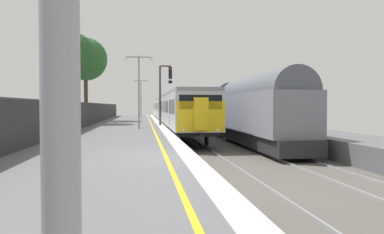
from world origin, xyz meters
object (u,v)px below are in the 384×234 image
object	(u,v)px
background_tree_left	(86,61)
freight_train_adjacent_track	(217,108)
platform_lamp_mid	(139,85)
background_tree_centre	(72,58)
commuter_train_at_platform	(171,109)
signal_gantry	(163,88)
platform_lamp_far	(141,95)

from	to	relation	value
background_tree_left	freight_train_adjacent_track	bearing A→B (deg)	-24.03
platform_lamp_mid	background_tree_centre	distance (m)	10.88
commuter_train_at_platform	signal_gantry	world-z (taller)	signal_gantry
freight_train_adjacent_track	platform_lamp_mid	xyz separation A→B (m)	(-7.44, -9.00, 1.63)
commuter_train_at_platform	background_tree_centre	xyz separation A→B (m)	(-9.53, -6.50, 4.75)
commuter_train_at_platform	platform_lamp_far	distance (m)	10.23
freight_train_adjacent_track	background_tree_left	xyz separation A→B (m)	(-13.26, 5.91, 5.11)
background_tree_centre	platform_lamp_mid	bearing A→B (deg)	-54.38
background_tree_left	platform_lamp_mid	bearing A→B (deg)	-68.68
freight_train_adjacent_track	platform_lamp_mid	bearing A→B (deg)	-129.57
platform_lamp_far	signal_gantry	bearing A→B (deg)	-84.42
commuter_train_at_platform	platform_lamp_far	bearing A→B (deg)	109.95
platform_lamp_far	background_tree_centre	distance (m)	17.34
background_tree_left	background_tree_centre	distance (m)	6.44
signal_gantry	platform_lamp_mid	size ratio (longest dim) A/B	0.97
platform_lamp_mid	background_tree_left	size ratio (longest dim) A/B	0.57
signal_gantry	platform_lamp_far	bearing A→B (deg)	95.58
commuter_train_at_platform	signal_gantry	size ratio (longest dim) A/B	8.60
background_tree_centre	platform_lamp_far	bearing A→B (deg)	69.10
platform_lamp_far	background_tree_centre	xyz separation A→B (m)	(-6.10, -15.97, 2.93)
freight_train_adjacent_track	background_tree_centre	world-z (taller)	background_tree_centre
platform_lamp_mid	commuter_train_at_platform	bearing A→B (deg)	77.10
signal_gantry	platform_lamp_far	distance (m)	20.19
freight_train_adjacent_track	background_tree_centre	distance (m)	14.30
signal_gantry	background_tree_centre	xyz separation A→B (m)	(-8.06, 4.13, 2.91)
signal_gantry	background_tree_left	world-z (taller)	background_tree_left
platform_lamp_far	background_tree_left	bearing A→B (deg)	-121.34
platform_lamp_mid	background_tree_left	xyz separation A→B (m)	(-5.82, 14.92, 3.48)
background_tree_centre	freight_train_adjacent_track	bearing A→B (deg)	2.09
freight_train_adjacent_track	signal_gantry	size ratio (longest dim) A/B	7.82
freight_train_adjacent_track	platform_lamp_far	distance (m)	17.25
signal_gantry	background_tree_centre	world-z (taller)	background_tree_centre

